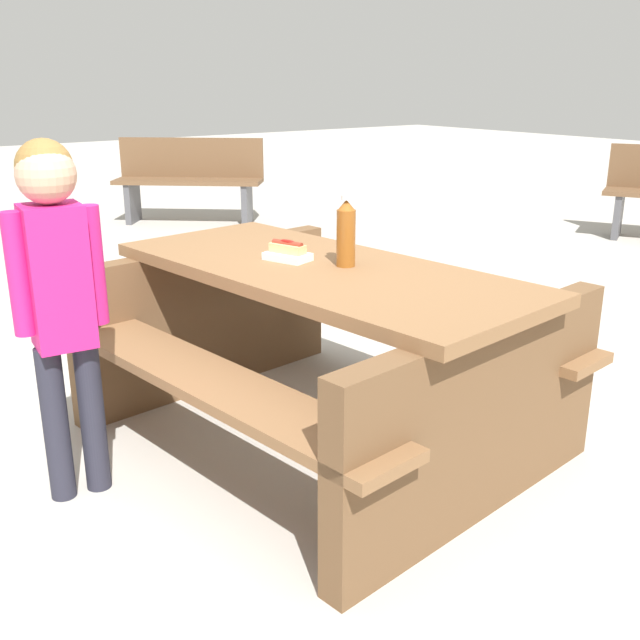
# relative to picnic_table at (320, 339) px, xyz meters

# --- Properties ---
(ground_plane) EXTENTS (30.00, 30.00, 0.00)m
(ground_plane) POSITION_rel_picnic_table_xyz_m (0.00, 0.00, -0.44)
(ground_plane) COLOR #B7B2A8
(ground_plane) RESTS_ON ground
(picnic_table) EXTENTS (1.95, 1.60, 0.75)m
(picnic_table) POSITION_rel_picnic_table_xyz_m (0.00, 0.00, 0.00)
(picnic_table) COLOR brown
(picnic_table) RESTS_ON ground
(soda_bottle) EXTENTS (0.07, 0.07, 0.28)m
(soda_bottle) POSITION_rel_picnic_table_xyz_m (-0.06, -0.08, 0.43)
(soda_bottle) COLOR brown
(soda_bottle) RESTS_ON picnic_table
(hotdog_tray) EXTENTS (0.21, 0.16, 0.08)m
(hotdog_tray) POSITION_rel_picnic_table_xyz_m (0.15, 0.05, 0.34)
(hotdog_tray) COLOR white
(hotdog_tray) RESTS_ON picnic_table
(child_in_coat) EXTENTS (0.20, 0.31, 1.27)m
(child_in_coat) POSITION_rel_picnic_table_xyz_m (0.19, 0.96, 0.37)
(child_in_coat) COLOR #262633
(child_in_coat) RESTS_ON ground
(park_bench_near) EXTENTS (1.29, 1.39, 0.85)m
(park_bench_near) POSITION_rel_picnic_table_xyz_m (4.71, -1.84, 0.00)
(park_bench_near) COLOR brown
(park_bench_near) RESTS_ON ground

